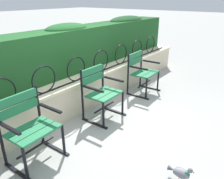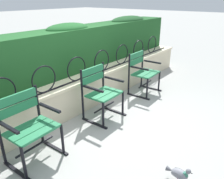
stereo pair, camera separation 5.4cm
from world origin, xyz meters
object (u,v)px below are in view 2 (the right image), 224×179
object	(u,v)px
park_chair_left	(28,126)
pigeon_near_chairs	(179,173)
park_chair_right	(143,71)
park_chair_centre	(101,91)

from	to	relation	value
park_chair_left	pigeon_near_chairs	xyz separation A→B (m)	(0.76, -1.64, -0.35)
pigeon_near_chairs	park_chair_left	bearing A→B (deg)	114.96
park_chair_right	park_chair_centre	bearing A→B (deg)	-179.80
park_chair_centre	park_chair_left	bearing A→B (deg)	-179.69
park_chair_centre	pigeon_near_chairs	xyz separation A→B (m)	(-0.59, -1.65, -0.35)
pigeon_near_chairs	park_chair_centre	bearing A→B (deg)	70.29
park_chair_right	pigeon_near_chairs	bearing A→B (deg)	-139.59
park_chair_right	pigeon_near_chairs	world-z (taller)	park_chair_right
park_chair_left	park_chair_right	size ratio (longest dim) A/B	1.00
park_chair_centre	pigeon_near_chairs	distance (m)	1.79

